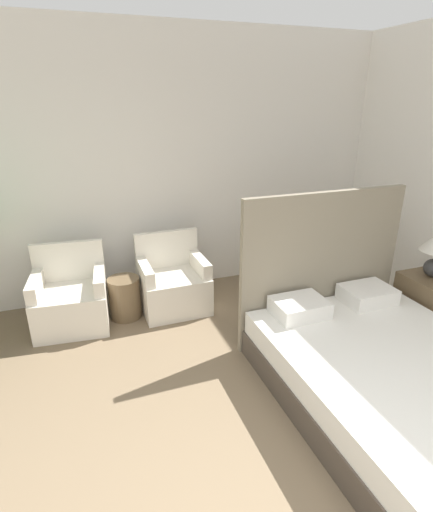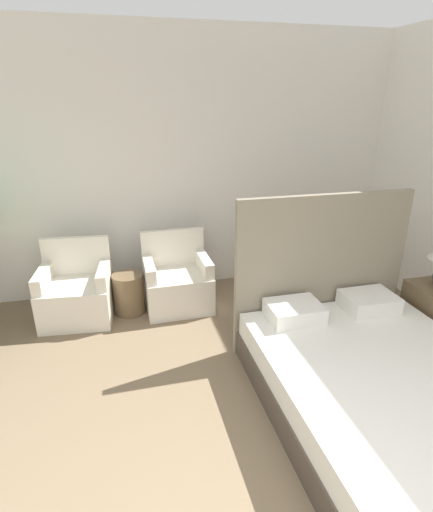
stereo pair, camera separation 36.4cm
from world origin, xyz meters
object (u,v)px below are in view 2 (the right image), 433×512
(bed, at_px, (375,377))
(side_table, at_px, (129,293))
(armchair_near_window_right, at_px, (177,285))
(armchair_near_window_left, at_px, (77,295))

(bed, xyz_separation_m, side_table, (-1.69, 1.90, -0.04))
(armchair_near_window_right, distance_m, side_table, 0.53)
(armchair_near_window_left, height_order, side_table, armchair_near_window_left)
(armchair_near_window_left, distance_m, side_table, 0.53)
(bed, relative_size, side_table, 4.68)
(bed, distance_m, armchair_near_window_right, 2.22)
(bed, bearing_deg, armchair_near_window_right, 121.54)
(armchair_near_window_right, bearing_deg, bed, -59.09)
(bed, height_order, armchair_near_window_right, bed)
(bed, xyz_separation_m, armchair_near_window_left, (-2.21, 1.89, -0.00))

